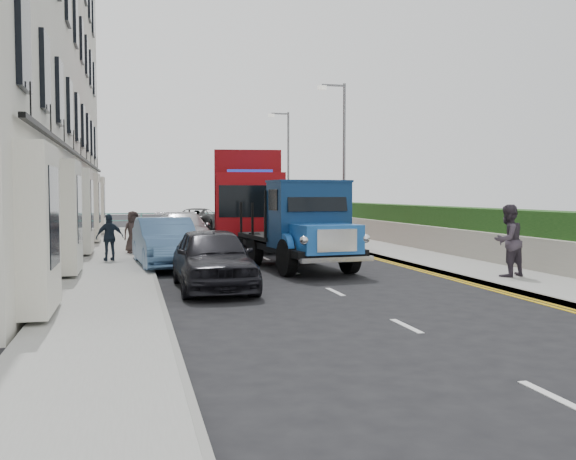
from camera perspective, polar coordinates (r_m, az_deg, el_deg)
The scene contains 19 objects.
ground at distance 13.31m, azimuth 6.90°, elevation -6.77°, with size 120.00×120.00×0.00m, color black.
pavement_west at distance 21.38m, azimuth -15.25°, elevation -2.90°, with size 2.40×38.00×0.12m, color gray.
pavement_east at distance 23.58m, azimuth 11.21°, elevation -2.28°, with size 2.60×38.00×0.12m, color gray.
promenade at distance 41.58m, azimuth -7.40°, elevation 0.14°, with size 30.00×2.50×0.12m, color gray.
sea_plane at distance 72.44m, azimuth -10.16°, elevation 1.40°, with size 120.00×120.00×0.00m, color slate.
garden_east at distance 24.38m, azimuth 15.30°, elevation -0.17°, with size 1.45×28.00×1.75m.
seafront_railing at distance 40.76m, azimuth -7.28°, elevation 0.82°, with size 13.00×0.08×1.11m.
lamp_mid at distance 27.75m, azimuth 4.77°, elevation 6.74°, with size 1.23×0.18×7.00m.
lamp_far at distance 37.35m, azimuth -0.16°, elevation 5.86°, with size 1.23×0.18×7.00m.
bedford_lorry at distance 18.99m, azimuth 1.66°, elevation -0.03°, with size 2.77×5.80×2.65m.
red_lorry at distance 27.59m, azimuth -3.77°, elevation 2.94°, with size 3.59×8.01×4.06m.
parked_car_front at distance 15.60m, azimuth -6.69°, elevation -2.50°, with size 1.78×4.42×1.50m, color black.
parked_car_mid at distance 20.40m, azimuth -10.84°, elevation -1.12°, with size 1.64×4.71×1.55m, color #4D74A5.
parked_car_rear at distance 26.69m, azimuth -9.41°, elevation -0.08°, with size 2.16×5.32×1.54m, color #B9BBBF.
seafront_car_left at distance 39.50m, azimuth -7.91°, elevation 0.92°, with size 2.35×5.10×1.42m, color black.
seafront_car_right at distance 33.07m, azimuth -1.35°, elevation 0.68°, with size 1.94×4.81×1.64m, color silver.
pedestrian_east_far at distance 17.84m, azimuth 18.96°, elevation -0.90°, with size 0.93×0.72×1.91m, color #3A323D.
pedestrian_west_near at distance 21.68m, azimuth -15.56°, elevation -0.64°, with size 0.89×0.37×1.53m, color #1D2734.
pedestrian_west_far at distance 24.29m, azimuth -13.60°, elevation -0.17°, with size 0.76×0.49×1.55m, color #382B28.
Camera 1 is at (-4.66, -12.25, 2.32)m, focal length 40.00 mm.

